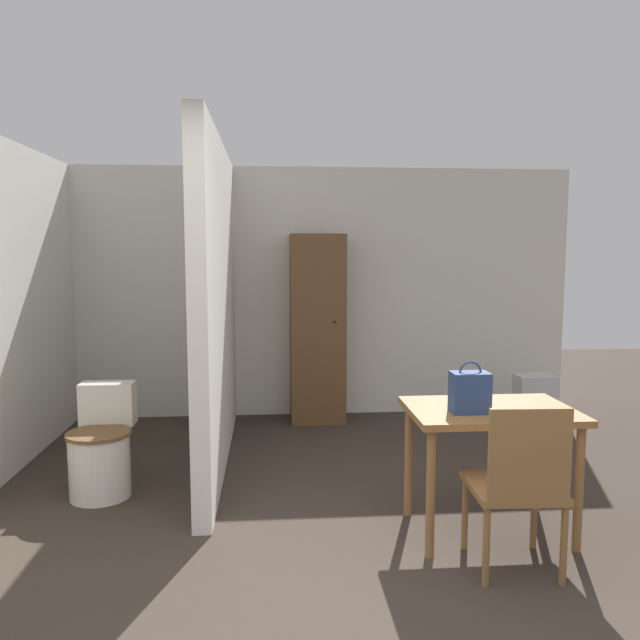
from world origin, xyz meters
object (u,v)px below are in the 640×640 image
Objects in this scene: dining_table at (490,425)px; handbag at (470,392)px; wooden_chair at (519,482)px; toilet at (102,451)px; wooden_cabinet at (317,328)px; space_heater at (534,407)px.

handbag is (-0.16, -0.09, 0.22)m from dining_table.
dining_table is 1.05× the size of wooden_chair.
wooden_chair is 0.56m from handbag.
wooden_chair reaches higher than toilet.
wooden_chair is at bearing -69.65° from handbag.
toilet is at bearing 154.69° from wooden_chair.
wooden_cabinet is at bearing 107.74° from dining_table.
space_heater is (1.07, 1.79, -0.37)m from dining_table.
wooden_chair is 3.09× the size of handbag.
space_heater is at bearing 59.27° from dining_table.
wooden_cabinet reaches higher than wooden_chair.
handbag is 2.33m from space_heater.
space_heater is at bearing -22.16° from wooden_cabinet.
handbag reaches higher than dining_table.
handbag is 0.16× the size of wooden_cabinet.
space_heater is at bearing 66.97° from wooden_chair.
wooden_cabinet reaches higher than handbag.
handbag is 0.51× the size of space_heater.
handbag is (2.29, -0.89, 0.57)m from toilet.
wooden_chair is 1.59× the size of space_heater.
wooden_chair is 0.50× the size of wooden_cabinet.
space_heater is (3.51, 1.00, -0.02)m from toilet.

